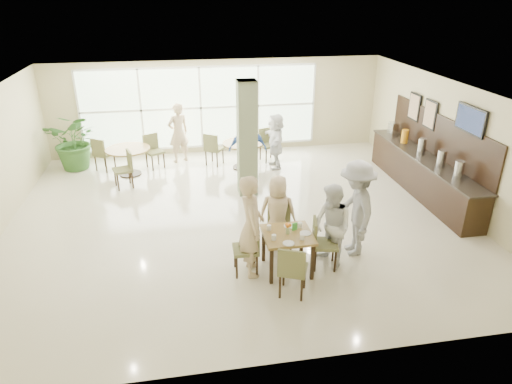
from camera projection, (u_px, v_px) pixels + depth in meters
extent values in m
plane|color=beige|center=(238.00, 215.00, 10.33)|extent=(10.00, 10.00, 0.00)
plane|color=white|center=(236.00, 92.00, 9.17)|extent=(10.00, 10.00, 0.00)
plane|color=beige|center=(217.00, 107.00, 13.79)|extent=(10.00, 0.00, 10.00)
plane|color=beige|center=(285.00, 278.00, 5.71)|extent=(10.00, 0.00, 10.00)
plane|color=beige|center=(451.00, 144.00, 10.53)|extent=(0.00, 9.00, 9.00)
plane|color=silver|center=(201.00, 108.00, 13.69)|extent=(7.00, 0.00, 7.00)
cube|color=#6A724F|center=(247.00, 139.00, 10.89)|extent=(0.45, 0.45, 2.80)
cube|color=brown|center=(288.00, 235.00, 8.06)|extent=(0.87, 0.87, 0.05)
cube|color=black|center=(271.00, 266.00, 7.83)|extent=(0.06, 0.06, 0.70)
cube|color=black|center=(312.00, 262.00, 7.95)|extent=(0.06, 0.06, 0.70)
cube|color=black|center=(263.00, 244.00, 8.49)|extent=(0.06, 0.06, 0.70)
cube|color=black|center=(301.00, 241.00, 8.60)|extent=(0.06, 0.06, 0.70)
cylinder|color=brown|center=(128.00, 149.00, 12.28)|extent=(1.19, 1.19, 0.04)
cylinder|color=black|center=(129.00, 162.00, 12.44)|extent=(0.10, 0.10, 0.71)
cylinder|color=black|center=(131.00, 174.00, 12.58)|extent=(0.60, 0.60, 0.03)
cylinder|color=brown|center=(243.00, 143.00, 12.74)|extent=(1.15, 1.15, 0.04)
cylinder|color=black|center=(243.00, 156.00, 12.90)|extent=(0.10, 0.10, 0.71)
cylinder|color=black|center=(243.00, 167.00, 13.04)|extent=(0.60, 0.60, 0.03)
cylinder|color=white|center=(269.00, 228.00, 8.15)|extent=(0.08, 0.08, 0.10)
cylinder|color=white|center=(300.00, 225.00, 8.24)|extent=(0.08, 0.08, 0.10)
cylinder|color=white|center=(302.00, 237.00, 7.85)|extent=(0.08, 0.08, 0.10)
cylinder|color=white|center=(274.00, 237.00, 7.83)|extent=(0.08, 0.08, 0.10)
cylinder|color=white|center=(289.00, 243.00, 7.74)|extent=(0.20, 0.20, 0.01)
cylinder|color=white|center=(289.00, 226.00, 8.29)|extent=(0.20, 0.20, 0.01)
cylinder|color=white|center=(305.00, 233.00, 8.05)|extent=(0.20, 0.20, 0.01)
cylinder|color=#99B27F|center=(288.00, 231.00, 8.03)|extent=(0.07, 0.07, 0.12)
sphere|color=orange|center=(290.00, 225.00, 7.99)|extent=(0.07, 0.07, 0.07)
sphere|color=orange|center=(287.00, 225.00, 8.00)|extent=(0.07, 0.07, 0.07)
sphere|color=orange|center=(288.00, 226.00, 7.96)|extent=(0.07, 0.07, 0.07)
cube|color=green|center=(295.00, 227.00, 8.13)|extent=(0.10, 0.05, 0.15)
cube|color=black|center=(422.00, 175.00, 11.32)|extent=(0.60, 4.60, 0.90)
cube|color=black|center=(425.00, 157.00, 11.13)|extent=(0.64, 4.70, 0.04)
cube|color=black|center=(439.00, 136.00, 10.96)|extent=(0.04, 4.60, 1.00)
cylinder|color=silver|center=(459.00, 170.00, 9.78)|extent=(0.20, 0.20, 0.40)
cylinder|color=silver|center=(441.00, 159.00, 10.41)|extent=(0.20, 0.20, 0.40)
cylinder|color=silver|center=(422.00, 146.00, 11.22)|extent=(0.20, 0.20, 0.40)
cylinder|color=orange|center=(405.00, 136.00, 12.03)|extent=(0.18, 0.18, 0.36)
cube|color=silver|center=(393.00, 129.00, 12.66)|extent=(0.18, 0.30, 0.36)
cube|color=black|center=(471.00, 120.00, 9.67)|extent=(0.06, 1.00, 0.58)
cube|color=#7F99CC|center=(470.00, 120.00, 9.67)|extent=(0.01, 0.92, 0.50)
cube|color=black|center=(430.00, 114.00, 11.24)|extent=(0.04, 0.55, 0.70)
cube|color=brown|center=(429.00, 115.00, 11.23)|extent=(0.01, 0.47, 0.62)
cube|color=black|center=(415.00, 107.00, 11.95)|extent=(0.04, 0.55, 0.70)
cube|color=brown|center=(414.00, 107.00, 11.95)|extent=(0.01, 0.47, 0.62)
imported|color=#315F26|center=(75.00, 141.00, 12.66)|extent=(1.77, 1.77, 1.63)
imported|color=tan|center=(251.00, 226.00, 7.92)|extent=(0.45, 0.69, 1.88)
imported|color=tan|center=(278.00, 212.00, 8.83)|extent=(0.81, 0.59, 1.49)
imported|color=white|center=(332.00, 227.00, 8.15)|extent=(0.84, 0.95, 1.61)
imported|color=#959597|center=(356.00, 209.00, 8.53)|extent=(0.77, 1.26, 1.88)
imported|color=#4371CB|center=(248.00, 149.00, 11.88)|extent=(1.02, 0.60, 1.71)
imported|color=white|center=(276.00, 141.00, 12.78)|extent=(0.72, 1.48, 1.56)
imported|color=tan|center=(178.00, 133.00, 13.14)|extent=(0.75, 0.64, 1.75)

